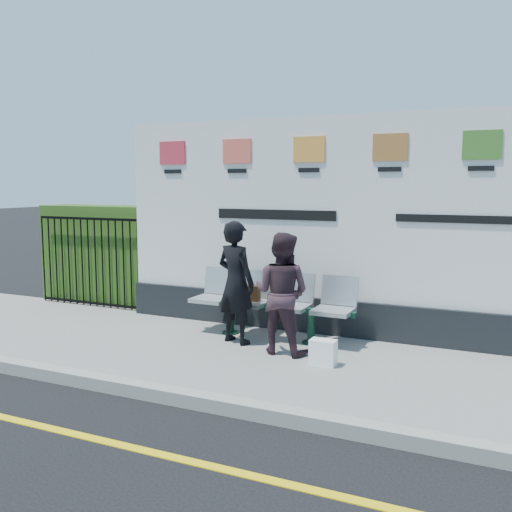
{
  "coord_description": "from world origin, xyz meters",
  "views": [
    {
      "loc": [
        2.04,
        -3.69,
        2.21
      ],
      "look_at": [
        -1.1,
        3.14,
        1.25
      ],
      "focal_mm": 40.0,
      "sensor_mm": 36.0,
      "label": 1
    }
  ],
  "objects_px": {
    "billboard": "(389,243)",
    "woman_right": "(282,293)",
    "woman_left": "(236,282)",
    "bench": "(269,320)"
  },
  "relations": [
    {
      "from": "billboard",
      "to": "woman_right",
      "type": "relative_size",
      "value": 5.33
    },
    {
      "from": "woman_left",
      "to": "woman_right",
      "type": "xyz_separation_m",
      "value": [
        0.71,
        -0.16,
        -0.06
      ]
    },
    {
      "from": "bench",
      "to": "woman_right",
      "type": "distance_m",
      "value": 0.84
    },
    {
      "from": "billboard",
      "to": "bench",
      "type": "height_order",
      "value": "billboard"
    },
    {
      "from": "bench",
      "to": "woman_right",
      "type": "relative_size",
      "value": 1.52
    },
    {
      "from": "billboard",
      "to": "woman_left",
      "type": "relative_size",
      "value": 4.96
    },
    {
      "from": "woman_right",
      "to": "woman_left",
      "type": "bearing_deg",
      "value": -8.78
    },
    {
      "from": "woman_left",
      "to": "billboard",
      "type": "bearing_deg",
      "value": -133.92
    },
    {
      "from": "woman_left",
      "to": "woman_right",
      "type": "bearing_deg",
      "value": -175.95
    },
    {
      "from": "bench",
      "to": "woman_left",
      "type": "relative_size",
      "value": 1.42
    }
  ]
}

